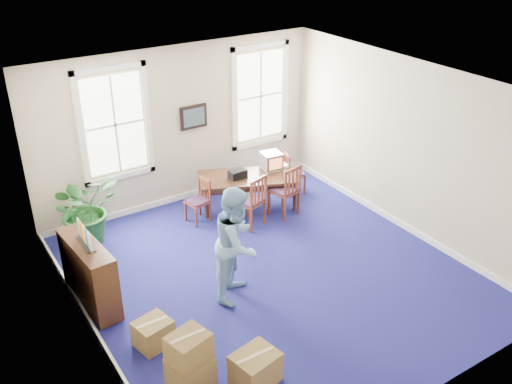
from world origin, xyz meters
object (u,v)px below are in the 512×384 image
crt_tv (271,161)px  potted_plant (86,209)px  credenza (90,275)px  conference_table (249,191)px  man (237,243)px  cardboard_boxes (200,348)px  chair_near_left (249,200)px

crt_tv → potted_plant: bearing=-179.1°
credenza → potted_plant: 1.92m
crt_tv → conference_table: bearing=-168.7°
man → potted_plant: bearing=76.9°
crt_tv → cardboard_boxes: crt_tv is taller
chair_near_left → potted_plant: (-2.77, 1.11, 0.14)m
cardboard_boxes → conference_table: bearing=50.1°
potted_plant → cardboard_boxes: bearing=-87.5°
man → potted_plant: (-1.48, 2.81, -0.26)m
crt_tv → man: man is taller
chair_near_left → man: size_ratio=0.57×
crt_tv → chair_near_left: size_ratio=0.40×
crt_tv → potted_plant: potted_plant is taller
conference_table → credenza: size_ratio=1.45×
conference_table → potted_plant: potted_plant is taller
potted_plant → man: bearing=-62.3°
credenza → potted_plant: size_ratio=1.01×
man → credenza: size_ratio=1.37×
chair_near_left → credenza: same height
chair_near_left → crt_tv: bearing=-162.1°
crt_tv → man: (-2.27, -2.42, 0.08)m
man → chair_near_left: bearing=12.1°
crt_tv → man: bearing=-126.3°
cardboard_boxes → man: bearing=42.9°
conference_table → crt_tv: bearing=27.2°
potted_plant → cardboard_boxes: 4.03m
cardboard_boxes → potted_plant: bearing=92.5°
credenza → potted_plant: bearing=68.6°
potted_plant → cardboard_boxes: potted_plant is taller
credenza → crt_tv: bearing=13.8°
man → potted_plant: man is taller
chair_near_left → potted_plant: bearing=-39.9°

